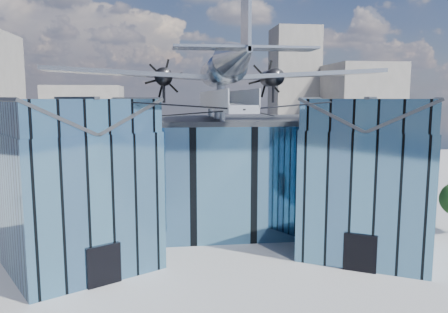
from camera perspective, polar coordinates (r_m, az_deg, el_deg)
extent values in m
plane|color=gray|center=(33.96, 0.45, -12.59)|extent=(120.00, 120.00, 0.00)
cube|color=teal|center=(41.39, -1.25, -2.07)|extent=(28.00, 14.00, 9.50)
cube|color=#2A2D33|center=(40.84, -1.27, 4.79)|extent=(28.00, 14.00, 0.40)
cube|color=teal|center=(31.95, -18.37, -5.40)|extent=(11.79, 11.43, 9.50)
cube|color=teal|center=(31.19, -18.83, 5.13)|extent=(11.56, 11.20, 2.20)
cube|color=#2A2D33|center=(30.54, -22.84, 4.89)|extent=(7.98, 9.23, 2.40)
cube|color=#2A2D33|center=(31.98, -15.00, 5.33)|extent=(7.98, 9.23, 2.40)
cube|color=#2A2D33|center=(31.16, -18.92, 7.24)|extent=(4.30, 7.10, 0.18)
cube|color=black|center=(29.30, -15.40, -13.54)|extent=(2.03, 1.32, 2.60)
cube|color=black|center=(33.62, -11.10, -4.51)|extent=(0.34, 0.34, 9.50)
cube|color=teal|center=(34.70, 18.19, -4.37)|extent=(11.79, 11.43, 9.50)
cube|color=teal|center=(34.00, 18.60, 5.32)|extent=(11.56, 11.20, 2.20)
cube|color=#2A2D33|center=(34.23, 14.83, 5.48)|extent=(7.98, 9.23, 2.40)
cube|color=#2A2D33|center=(33.91, 22.41, 5.14)|extent=(7.98, 9.23, 2.40)
cube|color=#2A2D33|center=(33.98, 18.69, 7.26)|extent=(4.30, 7.10, 0.18)
cube|color=black|center=(31.72, 17.33, -11.95)|extent=(2.03, 1.32, 2.60)
cube|color=black|center=(35.29, 10.88, -3.92)|extent=(0.34, 0.34, 9.50)
cube|color=#A2A7AF|center=(35.33, -0.32, 6.61)|extent=(1.80, 21.00, 0.50)
cube|color=#A2A7AF|center=(35.22, -1.78, 7.66)|extent=(0.08, 21.00, 1.10)
cube|color=#A2A7AF|center=(35.45, 1.14, 7.66)|extent=(0.08, 21.00, 1.10)
cylinder|color=#A2A7AF|center=(44.79, -1.82, 5.97)|extent=(0.44, 0.44, 1.35)
cylinder|color=#A2A7AF|center=(38.82, -0.96, 5.71)|extent=(0.44, 0.44, 1.35)
cylinder|color=#A2A7AF|center=(34.85, -0.21, 5.48)|extent=(0.44, 0.44, 1.35)
cylinder|color=#A2A7AF|center=(35.82, -0.42, 8.14)|extent=(0.70, 0.70, 1.40)
cylinder|color=black|center=(27.57, -9.32, 6.82)|extent=(10.55, 6.08, 0.69)
cylinder|color=black|center=(29.18, 11.91, 6.80)|extent=(10.55, 6.08, 0.69)
cylinder|color=black|center=(33.10, -5.07, 5.55)|extent=(6.09, 17.04, 1.19)
cylinder|color=black|center=(33.89, 5.17, 5.60)|extent=(6.09, 17.04, 1.19)
cylinder|color=#9CA0A8|center=(35.89, -0.42, 11.26)|extent=(2.50, 11.00, 2.50)
sphere|color=#9CA0A8|center=(41.34, -1.36, 10.79)|extent=(2.50, 2.50, 2.50)
cube|color=black|center=(40.39, -1.21, 11.84)|extent=(1.60, 1.40, 0.50)
cone|color=#9CA0A8|center=(27.03, 1.96, 13.05)|extent=(2.50, 7.00, 2.50)
cube|color=#9CA0A8|center=(24.98, 2.88, 17.19)|extent=(0.18, 2.40, 3.40)
cube|color=#9CA0A8|center=(24.89, 2.82, 13.97)|extent=(8.00, 1.80, 0.14)
cube|color=#9CA0A8|center=(36.70, -11.72, 10.55)|extent=(14.00, 3.20, 1.08)
cylinder|color=black|center=(37.19, -7.89, 10.21)|extent=(1.44, 3.20, 1.44)
cone|color=black|center=(38.99, -7.87, 10.09)|extent=(0.70, 0.70, 0.70)
cube|color=black|center=(39.14, -7.87, 10.08)|extent=(1.05, 0.06, 3.33)
cube|color=black|center=(39.14, -7.87, 10.08)|extent=(2.53, 0.06, 2.53)
cube|color=black|center=(39.14, -7.87, 10.08)|extent=(3.33, 0.06, 1.05)
cylinder|color=black|center=(36.56, -7.86, 8.33)|extent=(0.24, 0.24, 1.75)
cube|color=#9CA0A8|center=(38.33, 10.02, 10.47)|extent=(14.00, 3.20, 1.08)
cylinder|color=black|center=(38.25, 6.25, 10.17)|extent=(1.44, 3.20, 1.44)
cone|color=black|center=(40.01, 5.63, 10.06)|extent=(0.70, 0.70, 0.70)
cube|color=black|center=(40.15, 5.58, 10.06)|extent=(1.05, 0.06, 3.33)
cube|color=black|center=(40.15, 5.58, 10.06)|extent=(2.53, 0.06, 2.53)
cube|color=black|center=(40.15, 5.58, 10.06)|extent=(3.33, 0.06, 1.05)
cylinder|color=black|center=(37.64, 6.44, 8.34)|extent=(0.24, 0.24, 1.75)
cube|color=slate|center=(87.51, 17.23, 5.55)|extent=(12.00, 14.00, 18.00)
cube|color=slate|center=(88.08, -17.67, 4.24)|extent=(14.00, 10.00, 14.00)
cube|color=slate|center=(93.36, 9.09, 8.36)|extent=(9.00, 9.00, 26.00)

